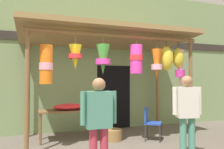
{
  "coord_description": "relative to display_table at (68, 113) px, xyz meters",
  "views": [
    {
      "loc": [
        -1.57,
        -4.58,
        1.53
      ],
      "look_at": [
        0.44,
        1.08,
        1.69
      ],
      "focal_mm": 36.28,
      "sensor_mm": 36.0,
      "label": 1
    }
  ],
  "objects": [
    {
      "name": "shop_facade",
      "position": [
        0.7,
        1.06,
        1.55
      ],
      "size": [
        12.13,
        0.29,
        4.47
      ],
      "color": "#7A9360",
      "rests_on": "ground_plane"
    },
    {
      "name": "market_stall_canopy",
      "position": [
        1.13,
        -0.35,
        1.75
      ],
      "size": [
        4.53,
        2.18,
        2.86
      ],
      "color": "brown",
      "rests_on": "ground_plane"
    },
    {
      "name": "display_table",
      "position": [
        0.0,
        0.0,
        0.0
      ],
      "size": [
        1.43,
        0.61,
        0.77
      ],
      "color": "brown",
      "rests_on": "ground_plane"
    },
    {
      "name": "flower_heap_on_table",
      "position": [
        0.04,
        0.01,
        0.16
      ],
      "size": [
        0.78,
        0.55,
        0.15
      ],
      "color": "red",
      "rests_on": "display_table"
    },
    {
      "name": "folding_chair",
      "position": [
        2.0,
        -0.72,
        -0.18
      ],
      "size": [
        0.56,
        0.56,
        0.84
      ],
      "color": "#2347A8",
      "rests_on": "ground_plane"
    },
    {
      "name": "wicker_basket_by_table",
      "position": [
        1.09,
        -0.42,
        -0.55
      ],
      "size": [
        0.46,
        0.46,
        0.28
      ],
      "primitive_type": "cylinder",
      "color": "olive",
      "rests_on": "ground_plane"
    },
    {
      "name": "vendor_in_orange",
      "position": [
        2.0,
        -2.18,
        0.27
      ],
      "size": [
        0.58,
        0.3,
        1.62
      ],
      "color": "#4C8E7A",
      "rests_on": "ground_plane"
    },
    {
      "name": "shopper_by_bananas",
      "position": [
        0.13,
        -2.4,
        0.23
      ],
      "size": [
        0.59,
        0.23,
        1.57
      ],
      "color": "#B23347",
      "rests_on": "ground_plane"
    }
  ]
}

